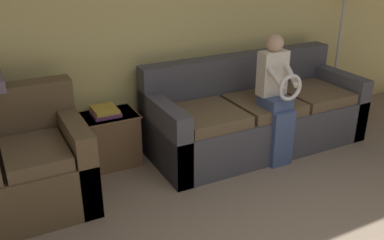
% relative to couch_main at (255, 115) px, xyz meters
% --- Properties ---
extents(wall_back, '(7.49, 0.06, 2.55)m').
position_rel_couch_main_xyz_m(wall_back, '(-0.70, 0.54, 0.94)').
color(wall_back, '#DBCC7F').
rests_on(wall_back, ground_plane).
extents(couch_main, '(2.30, 0.91, 0.93)m').
position_rel_couch_main_xyz_m(couch_main, '(0.00, 0.00, 0.00)').
color(couch_main, '#4C4C56').
rests_on(couch_main, ground_plane).
extents(couch_side, '(1.33, 0.87, 0.97)m').
position_rel_couch_main_xyz_m(couch_side, '(-2.49, -0.07, 0.01)').
color(couch_side, brown).
rests_on(couch_side, ground_plane).
extents(child_left_seated, '(0.28, 0.37, 1.26)m').
position_rel_couch_main_xyz_m(child_left_seated, '(-0.04, -0.38, 0.36)').
color(child_left_seated, '#475B8E').
rests_on(child_left_seated, ground_plane).
extents(side_shelf, '(0.56, 0.40, 0.52)m').
position_rel_couch_main_xyz_m(side_shelf, '(-1.51, 0.29, -0.07)').
color(side_shelf, brown).
rests_on(side_shelf, ground_plane).
extents(book_stack, '(0.25, 0.27, 0.07)m').
position_rel_couch_main_xyz_m(book_stack, '(-1.53, 0.29, 0.22)').
color(book_stack, '#7A4284').
rests_on(book_stack, side_shelf).
extents(floor_lamp, '(0.31, 0.31, 1.65)m').
position_rel_couch_main_xyz_m(floor_lamp, '(1.43, 0.32, 1.04)').
color(floor_lamp, '#2D2B28').
rests_on(floor_lamp, ground_plane).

